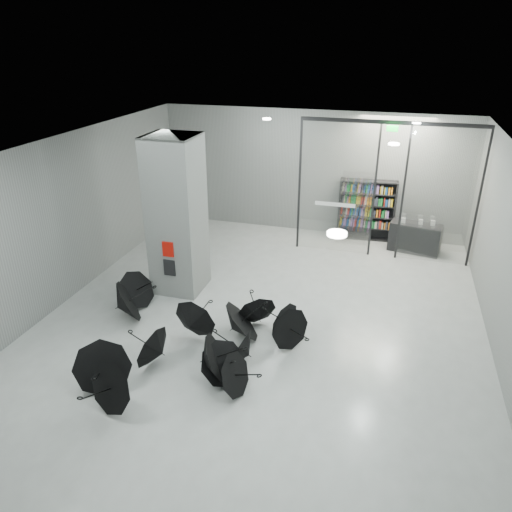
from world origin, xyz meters
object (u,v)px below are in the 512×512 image
(column, at_px, (177,216))
(shop_counter, at_px, (415,238))
(bookshelf, at_px, (366,210))
(umbrella_cluster, at_px, (193,341))

(column, distance_m, shop_counter, 7.39)
(bookshelf, bearing_deg, umbrella_cluster, -115.47)
(umbrella_cluster, bearing_deg, bookshelf, 68.55)
(column, relative_size, bookshelf, 2.04)
(shop_counter, distance_m, umbrella_cluster, 8.13)
(umbrella_cluster, bearing_deg, shop_counter, 56.67)
(column, xyz_separation_m, umbrella_cluster, (1.46, -2.66, -1.70))
(column, distance_m, bookshelf, 6.53)
(column, bearing_deg, umbrella_cluster, -61.33)
(shop_counter, bearing_deg, column, -134.32)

